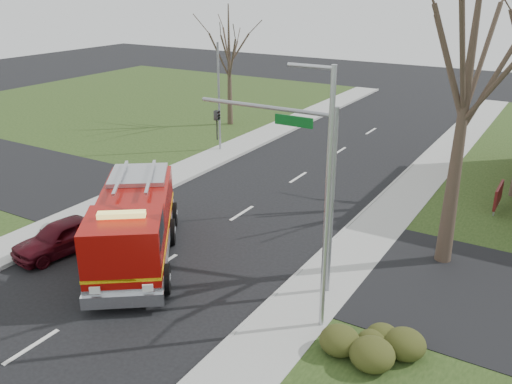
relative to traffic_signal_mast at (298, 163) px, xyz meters
The scene contains 12 objects.
ground 7.18m from the traffic_signal_mast, 163.94° to the right, with size 120.00×120.00×0.00m, color black.
sidewalk_right 4.97m from the traffic_signal_mast, 56.58° to the right, with size 2.40×80.00×0.15m, color #9D9D98.
sidewalk_left 12.41m from the traffic_signal_mast, behind, with size 2.40×80.00×0.15m, color #9D9D98.
health_center_sign 12.79m from the traffic_signal_mast, 64.32° to the left, with size 0.12×2.00×1.40m.
hedge_corner 6.14m from the traffic_signal_mast, 33.41° to the right, with size 2.80×2.00×0.90m, color #2F3714.
bare_tree_near 6.78m from the traffic_signal_mast, 46.37° to the left, with size 6.00×6.00×12.00m.
bare_tree_left 23.97m from the traffic_signal_mast, 129.43° to the left, with size 4.50×4.50×9.00m.
traffic_signal_mast is the anchor object (origin of this frame).
streetlight_pole 2.78m from the traffic_signal_mast, 46.02° to the right, with size 1.48×0.16×8.40m.
utility_pole_far 17.38m from the traffic_signal_mast, 133.85° to the left, with size 0.14×0.14×7.00m, color gray.
fire_engine 7.28m from the traffic_signal_mast, 165.18° to the right, with size 6.84×7.93×3.18m.
parked_car_maroon 10.57m from the traffic_signal_mast, 164.20° to the right, with size 1.63×4.05×1.38m, color #420A13.
Camera 1 is at (13.03, -14.20, 10.48)m, focal length 38.00 mm.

